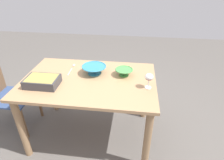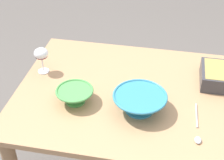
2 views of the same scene
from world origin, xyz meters
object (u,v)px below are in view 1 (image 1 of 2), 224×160
at_px(wine_glass, 149,78).
at_px(casserole_dish, 42,81).
at_px(small_bowl, 94,69).
at_px(serving_spoon, 72,67).
at_px(dining_table, 90,89).
at_px(mixing_bowl, 124,72).
at_px(chair, 4,93).

xyz_separation_m(wine_glass, casserole_dish, (-1.03, -0.08, -0.07)).
bearing_deg(casserole_dish, small_bowl, 33.84).
bearing_deg(small_bowl, serving_spoon, 160.61).
bearing_deg(small_bowl, dining_table, -103.34).
relative_size(dining_table, mixing_bowl, 7.27).
distance_m(dining_table, serving_spoon, 0.36).
relative_size(wine_glass, mixing_bowl, 0.80).
xyz_separation_m(chair, serving_spoon, (0.81, 0.20, 0.29)).
bearing_deg(chair, casserole_dish, -17.54).
bearing_deg(wine_glass, mixing_bowl, 138.73).
bearing_deg(dining_table, chair, 178.59).
height_order(chair, mixing_bowl, chair).
xyz_separation_m(dining_table, small_bowl, (0.03, 0.13, 0.17)).
bearing_deg(wine_glass, serving_spoon, 159.63).
bearing_deg(mixing_bowl, serving_spoon, 170.80).
bearing_deg(casserole_dish, mixing_bowl, 21.34).
relative_size(chair, wine_glass, 5.88).
bearing_deg(casserole_dish, wine_glass, 4.71).
distance_m(dining_table, wine_glass, 0.66).
bearing_deg(serving_spoon, mixing_bowl, -9.20).
distance_m(small_bowl, serving_spoon, 0.30).
bearing_deg(serving_spoon, dining_table, -42.34).
xyz_separation_m(dining_table, chair, (-1.06, 0.03, -0.16)).
relative_size(casserole_dish, mixing_bowl, 1.67).
relative_size(mixing_bowl, small_bowl, 0.72).
distance_m(casserole_dish, serving_spoon, 0.44).
xyz_separation_m(dining_table, serving_spoon, (-0.25, 0.23, 0.13)).
relative_size(dining_table, serving_spoon, 5.06).
bearing_deg(serving_spoon, wine_glass, -20.37).
bearing_deg(small_bowl, mixing_bowl, 0.07).
height_order(dining_table, wine_glass, wine_glass).
xyz_separation_m(chair, casserole_dish, (0.64, -0.20, 0.33)).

